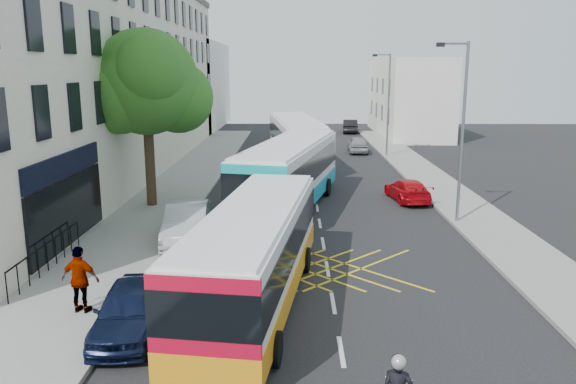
{
  "coord_description": "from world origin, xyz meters",
  "views": [
    {
      "loc": [
        -1.22,
        -12.99,
        6.99
      ],
      "look_at": [
        -1.44,
        8.76,
        2.2
      ],
      "focal_mm": 35.0,
      "sensor_mm": 36.0,
      "label": 1
    }
  ],
  "objects_px": {
    "parked_car_silver": "(187,223)",
    "distant_car_grey": "(291,134)",
    "lamp_near": "(461,123)",
    "bus_far": "(296,141)",
    "street_tree": "(145,83)",
    "red_hatchback": "(407,190)",
    "distant_car_silver": "(358,144)",
    "distant_car_dark": "(350,126)",
    "lamp_far": "(387,99)",
    "bus_near": "(255,253)",
    "pedestrian_far": "(80,280)",
    "parked_car_blue": "(130,309)",
    "bus_mid": "(289,174)"
  },
  "relations": [
    {
      "from": "parked_car_silver",
      "to": "distant_car_grey",
      "type": "bearing_deg",
      "value": 77.94
    },
    {
      "from": "distant_car_grey",
      "to": "parked_car_silver",
      "type": "bearing_deg",
      "value": -90.49
    },
    {
      "from": "lamp_near",
      "to": "bus_far",
      "type": "xyz_separation_m",
      "value": [
        -7.25,
        15.98,
        -2.79
      ]
    },
    {
      "from": "street_tree",
      "to": "parked_car_silver",
      "type": "relative_size",
      "value": 1.83
    },
    {
      "from": "red_hatchback",
      "to": "distant_car_silver",
      "type": "height_order",
      "value": "distant_car_silver"
    },
    {
      "from": "lamp_near",
      "to": "distant_car_dark",
      "type": "relative_size",
      "value": 1.79
    },
    {
      "from": "distant_car_grey",
      "to": "distant_car_dark",
      "type": "distance_m",
      "value": 9.43
    },
    {
      "from": "lamp_near",
      "to": "lamp_far",
      "type": "bearing_deg",
      "value": 90.0
    },
    {
      "from": "bus_near",
      "to": "pedestrian_far",
      "type": "xyz_separation_m",
      "value": [
        -4.9,
        -1.02,
        -0.45
      ]
    },
    {
      "from": "bus_near",
      "to": "parked_car_silver",
      "type": "height_order",
      "value": "bus_near"
    },
    {
      "from": "street_tree",
      "to": "distant_car_silver",
      "type": "xyz_separation_m",
      "value": [
        12.76,
        19.48,
        -5.6
      ]
    },
    {
      "from": "lamp_near",
      "to": "parked_car_blue",
      "type": "xyz_separation_m",
      "value": [
        -11.8,
        -11.05,
        -3.92
      ]
    },
    {
      "from": "red_hatchback",
      "to": "distant_car_dark",
      "type": "relative_size",
      "value": 0.91
    },
    {
      "from": "distant_car_dark",
      "to": "parked_car_silver",
      "type": "bearing_deg",
      "value": 79.33
    },
    {
      "from": "lamp_near",
      "to": "parked_car_blue",
      "type": "height_order",
      "value": "lamp_near"
    },
    {
      "from": "bus_near",
      "to": "bus_mid",
      "type": "height_order",
      "value": "bus_mid"
    },
    {
      "from": "lamp_far",
      "to": "red_hatchback",
      "type": "relative_size",
      "value": 1.96
    },
    {
      "from": "lamp_far",
      "to": "distant_car_grey",
      "type": "height_order",
      "value": "lamp_far"
    },
    {
      "from": "bus_far",
      "to": "parked_car_silver",
      "type": "relative_size",
      "value": 2.63
    },
    {
      "from": "bus_mid",
      "to": "red_hatchback",
      "type": "xyz_separation_m",
      "value": [
        6.37,
        1.77,
        -1.21
      ]
    },
    {
      "from": "red_hatchback",
      "to": "pedestrian_far",
      "type": "relative_size",
      "value": 2.08
    },
    {
      "from": "lamp_far",
      "to": "parked_car_silver",
      "type": "relative_size",
      "value": 1.67
    },
    {
      "from": "lamp_near",
      "to": "parked_car_silver",
      "type": "xyz_separation_m",
      "value": [
        -11.8,
        -2.8,
        -3.83
      ]
    },
    {
      "from": "bus_mid",
      "to": "parked_car_silver",
      "type": "distance_m",
      "value": 7.1
    },
    {
      "from": "street_tree",
      "to": "pedestrian_far",
      "type": "relative_size",
      "value": 4.49
    },
    {
      "from": "bus_far",
      "to": "distant_car_dark",
      "type": "height_order",
      "value": "bus_far"
    },
    {
      "from": "lamp_near",
      "to": "pedestrian_far",
      "type": "height_order",
      "value": "lamp_near"
    },
    {
      "from": "bus_far",
      "to": "parked_car_blue",
      "type": "height_order",
      "value": "bus_far"
    },
    {
      "from": "bus_far",
      "to": "red_hatchback",
      "type": "distance_m",
      "value": 12.9
    },
    {
      "from": "red_hatchback",
      "to": "parked_car_blue",
      "type": "bearing_deg",
      "value": 48.94
    },
    {
      "from": "bus_mid",
      "to": "red_hatchback",
      "type": "relative_size",
      "value": 3.06
    },
    {
      "from": "bus_far",
      "to": "red_hatchback",
      "type": "relative_size",
      "value": 3.09
    },
    {
      "from": "lamp_near",
      "to": "parked_car_blue",
      "type": "relative_size",
      "value": 1.97
    },
    {
      "from": "lamp_far",
      "to": "parked_car_blue",
      "type": "distance_m",
      "value": 33.45
    },
    {
      "from": "bus_near",
      "to": "distant_car_silver",
      "type": "relative_size",
      "value": 2.68
    },
    {
      "from": "bus_near",
      "to": "street_tree",
      "type": "bearing_deg",
      "value": 124.82
    },
    {
      "from": "lamp_far",
      "to": "bus_mid",
      "type": "distance_m",
      "value": 18.97
    },
    {
      "from": "street_tree",
      "to": "distant_car_dark",
      "type": "xyz_separation_m",
      "value": [
        13.57,
        34.63,
        -5.56
      ]
    },
    {
      "from": "distant_car_grey",
      "to": "distant_car_silver",
      "type": "xyz_separation_m",
      "value": [
        5.71,
        -8.35,
        0.07
      ]
    },
    {
      "from": "street_tree",
      "to": "bus_mid",
      "type": "relative_size",
      "value": 0.71
    },
    {
      "from": "lamp_far",
      "to": "red_hatchback",
      "type": "bearing_deg",
      "value": -94.68
    },
    {
      "from": "distant_car_silver",
      "to": "distant_car_dark",
      "type": "relative_size",
      "value": 0.91
    },
    {
      "from": "bus_near",
      "to": "distant_car_grey",
      "type": "distance_m",
      "value": 39.82
    },
    {
      "from": "street_tree",
      "to": "distant_car_dark",
      "type": "relative_size",
      "value": 1.97
    },
    {
      "from": "parked_car_silver",
      "to": "bus_near",
      "type": "bearing_deg",
      "value": -67.59
    },
    {
      "from": "parked_car_blue",
      "to": "lamp_near",
      "type": "bearing_deg",
      "value": 38.68
    },
    {
      "from": "bus_mid",
      "to": "pedestrian_far",
      "type": "distance_m",
      "value": 14.16
    },
    {
      "from": "lamp_far",
      "to": "bus_mid",
      "type": "height_order",
      "value": "lamp_far"
    },
    {
      "from": "lamp_far",
      "to": "bus_far",
      "type": "relative_size",
      "value": 0.63
    },
    {
      "from": "parked_car_blue",
      "to": "pedestrian_far",
      "type": "distance_m",
      "value": 2.01
    }
  ]
}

